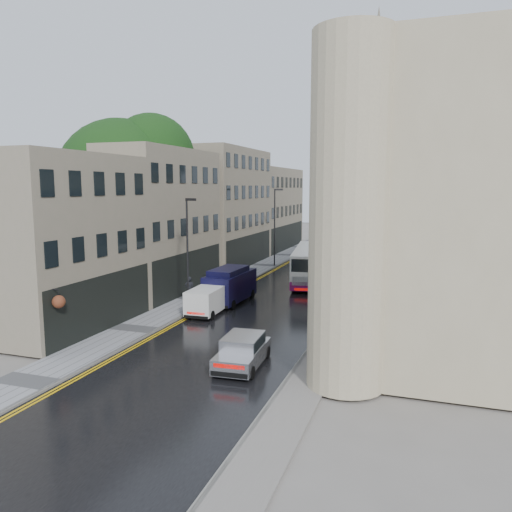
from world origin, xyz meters
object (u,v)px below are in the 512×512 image
Objects in this scene: silver_hatchback at (216,359)px; lamp_post_near at (188,255)px; pedestrian at (189,289)px; cream_bus at (294,270)px; navy_van at (207,288)px; tree_near at (121,204)px; lamp_post_far at (275,228)px; tree_far at (197,207)px; white_van at (188,304)px; white_lorry at (332,249)px.

silver_hatchback is 0.54× the size of lamp_post_near.
pedestrian is at bearing 131.37° from lamp_post_near.
cream_bus reaches higher than pedestrian.
cream_bus is at bearing 80.31° from lamp_post_near.
silver_hatchback is at bearing -61.94° from navy_van.
pedestrian is (6.73, -2.07, -5.91)m from tree_near.
lamp_post_far is at bearing 98.38° from silver_hatchback.
tree_far is 18.22m from navy_van.
navy_van is at bearing 80.90° from lamp_post_near.
cream_bus reaches higher than navy_van.
white_van is 21.76m from lamp_post_far.
silver_hatchback is at bearing -102.96° from lamp_post_far.
white_lorry is (13.75, 15.49, -4.85)m from tree_near.
white_lorry is at bearing 89.58° from lamp_post_near.
silver_hatchback is at bearing -63.30° from tree_far.
tree_far is 2.41× the size of navy_van.
white_lorry is at bearing 86.90° from silver_hatchback.
pedestrian is (-7.19, 12.00, 0.27)m from silver_hatchback.
tree_near is 2.69× the size of navy_van.
navy_van is at bearing 89.78° from white_van.
white_lorry reaches higher than navy_van.
white_van is 2.18× the size of pedestrian.
silver_hatchback is (0.16, -29.55, -1.33)m from white_lorry.
cream_bus is (12.40, 5.45, -5.43)m from tree_near.
tree_near reaches higher than white_van.
tree_near is at bearing 164.66° from navy_van.
pedestrian is (-7.03, -17.56, -1.06)m from white_lorry.
tree_far is 1.58× the size of white_lorry.
lamp_post_near is at bearing -101.99° from white_lorry.
lamp_post_near reaches higher than pedestrian.
lamp_post_near is (0.90, -1.98, 2.76)m from pedestrian.
cream_bus is 19.59m from silver_hatchback.
cream_bus is 5.97× the size of pedestrian.
cream_bus is 1.39× the size of lamp_post_far.
lamp_post_near reaches higher than silver_hatchback.
navy_van reaches higher than pedestrian.
tree_far reaches higher than white_van.
cream_bus is at bearing 91.03° from silver_hatchback.
tree_near is at bearing -126.17° from white_lorry.
tree_near is 9.19m from pedestrian.
lamp_post_near is (-6.13, -19.54, 1.70)m from white_lorry.
tree_far is 1.14× the size of cream_bus.
white_van is at bearing -66.55° from tree_far.
silver_hatchback is at bearing -40.87° from lamp_post_near.
pedestrian reaches higher than silver_hatchback.
lamp_post_near is at bearing 113.57° from white_van.
tree_near reaches higher than white_lorry.
white_lorry is at bearing -131.62° from pedestrian.
navy_van reaches higher than white_van.
tree_far is 1.69× the size of lamp_post_near.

